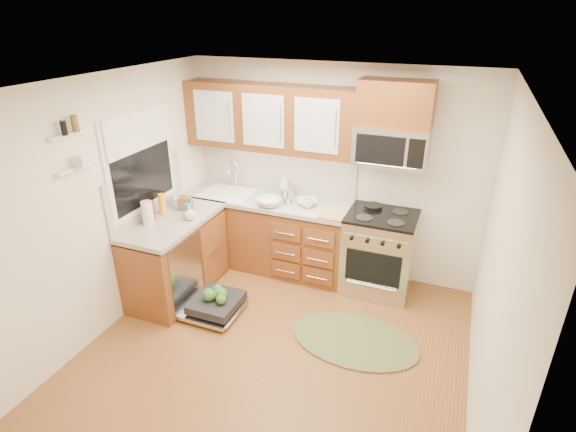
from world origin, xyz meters
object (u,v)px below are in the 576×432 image
at_px(microwave, 391,146).
at_px(cutting_board, 333,216).
at_px(sink, 228,202).
at_px(bowl_a, 307,202).
at_px(upper_cabinets, 270,118).
at_px(stock_pot, 286,192).
at_px(range, 379,253).
at_px(cup, 307,203).
at_px(skillet, 373,206).
at_px(dishwasher, 213,305).
at_px(rug, 355,340).
at_px(bowl_b, 269,202).
at_px(paper_towel_roll, 148,213).

xyz_separation_m(microwave, cutting_board, (-0.50, -0.33, -0.76)).
height_order(sink, bowl_a, bowl_a).
relative_size(upper_cabinets, stock_pot, 10.38).
relative_size(range, cup, 6.91).
bearing_deg(skillet, cutting_board, -135.32).
bearing_deg(cutting_board, bowl_a, 148.34).
bearing_deg(stock_pot, dishwasher, -104.64).
bearing_deg(upper_cabinets, skillet, 0.13).
bearing_deg(rug, bowl_b, 147.18).
bearing_deg(skillet, upper_cabinets, -179.87).
xyz_separation_m(upper_cabinets, paper_towel_roll, (-0.88, -1.24, -0.82)).
xyz_separation_m(dishwasher, stock_pot, (0.34, 1.29, 0.88)).
bearing_deg(dishwasher, stock_pot, 75.36).
distance_m(skillet, bowl_a, 0.76).
bearing_deg(cutting_board, cup, 157.32).
xyz_separation_m(stock_pot, paper_towel_roll, (-1.08, -1.25, 0.07)).
distance_m(range, stock_pot, 1.32).
xyz_separation_m(cutting_board, bowl_a, (-0.39, 0.24, 0.02)).
bearing_deg(upper_cabinets, dishwasher, -96.04).
relative_size(skillet, bowl_b, 0.72).
height_order(upper_cabinets, bowl_b, upper_cabinets).
bearing_deg(rug, cup, 132.05).
relative_size(paper_towel_roll, bowl_b, 0.88).
bearing_deg(bowl_b, rug, -32.82).
xyz_separation_m(dishwasher, cutting_board, (1.04, 0.92, 0.84)).
height_order(paper_towel_roll, bowl_b, paper_towel_roll).
xyz_separation_m(upper_cabinets, cutting_board, (0.91, -0.35, -0.94)).
bearing_deg(range, cup, -175.86).
xyz_separation_m(upper_cabinets, bowl_a, (0.52, -0.12, -0.92)).
distance_m(paper_towel_roll, bowl_a, 1.79).
distance_m(cutting_board, paper_towel_roll, 1.99).
relative_size(stock_pot, bowl_b, 0.68).
xyz_separation_m(microwave, dishwasher, (-1.54, -1.25, -1.60)).
relative_size(microwave, paper_towel_roll, 2.97).
relative_size(range, bowl_b, 3.27).
height_order(sink, stock_pot, stock_pot).
height_order(microwave, skillet, microwave).
height_order(skillet, stock_pot, stock_pot).
height_order(skillet, cutting_board, skillet).
height_order(skillet, cup, cup).
distance_m(stock_pot, paper_towel_roll, 1.65).
xyz_separation_m(microwave, paper_towel_roll, (-2.28, -1.22, -0.65)).
bearing_deg(skillet, dishwasher, -137.65).
bearing_deg(paper_towel_roll, bowl_b, 42.68).
bearing_deg(range, dishwasher, -143.73).
height_order(bowl_a, bowl_b, bowl_b).
relative_size(dishwasher, paper_towel_roll, 2.74).
relative_size(rug, paper_towel_roll, 4.98).
bearing_deg(bowl_b, cup, 15.25).
height_order(range, rug, range).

